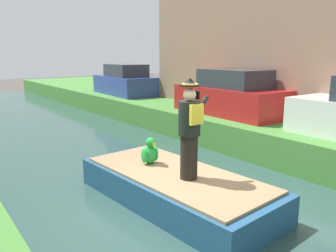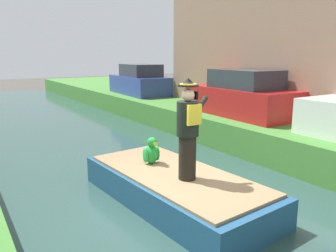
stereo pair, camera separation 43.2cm
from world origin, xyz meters
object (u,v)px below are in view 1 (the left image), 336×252
(boat, at_px, (175,187))
(parrot_plush, at_px, (150,152))
(parked_car_red, at_px, (230,95))
(person_pirate, at_px, (190,130))
(parked_car_blue, at_px, (125,82))

(boat, bearing_deg, parrot_plush, 97.81)
(parked_car_red, bearing_deg, parrot_plush, -155.38)
(person_pirate, relative_size, parked_car_red, 0.46)
(parrot_plush, relative_size, parked_car_red, 0.14)
(boat, relative_size, person_pirate, 2.34)
(parrot_plush, bearing_deg, parked_car_red, 24.62)
(person_pirate, height_order, parked_car_blue, person_pirate)
(boat, bearing_deg, parked_car_red, 32.13)
(boat, height_order, parked_car_blue, parked_car_blue)
(boat, distance_m, parked_car_blue, 11.12)
(person_pirate, xyz_separation_m, parked_car_blue, (4.61, 10.45, -0.03))
(parrot_plush, height_order, parked_car_red, parked_car_red)
(parrot_plush, distance_m, parked_car_red, 5.22)
(person_pirate, distance_m, parked_car_red, 5.66)
(parrot_plush, relative_size, parked_car_blue, 0.14)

